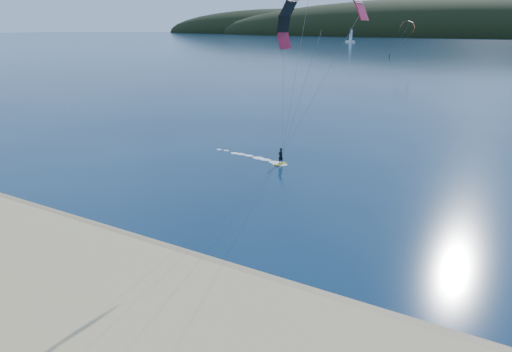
# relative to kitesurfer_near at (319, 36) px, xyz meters

# --- Properties ---
(ground) EXTENTS (1800.00, 1800.00, 0.00)m
(ground) POSITION_rel_kitesurfer_near_xyz_m (-1.51, -21.67, -14.55)
(ground) COLOR #081F3E
(ground) RESTS_ON ground
(wet_sand) EXTENTS (220.00, 2.50, 0.10)m
(wet_sand) POSITION_rel_kitesurfer_near_xyz_m (-1.51, -17.17, -14.50)
(wet_sand) COLOR #8B6F51
(wet_sand) RESTS_ON ground
(headland) EXTENTS (1200.00, 310.00, 140.00)m
(headland) POSITION_rel_kitesurfer_near_xyz_m (-0.87, 723.62, -14.55)
(headland) COLOR black
(headland) RESTS_ON ground
(kitesurfer_near) EXTENTS (21.67, 9.15, 18.28)m
(kitesurfer_near) POSITION_rel_kitesurfer_near_xyz_m (0.00, 0.00, 0.00)
(kitesurfer_near) COLOR gold
(kitesurfer_near) RESTS_ON ground
(kitesurfer_far) EXTENTS (11.82, 5.76, 16.83)m
(kitesurfer_far) POSITION_rel_kitesurfer_near_xyz_m (-28.73, 181.92, -0.86)
(kitesurfer_far) COLOR gold
(kitesurfer_far) RESTS_ON ground
(sailboat) EXTENTS (9.44, 6.47, 13.23)m
(sailboat) POSITION_rel_kitesurfer_near_xyz_m (-117.45, 375.89, -13.57)
(sailboat) COLOR white
(sailboat) RESTS_ON ground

